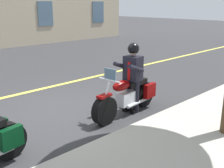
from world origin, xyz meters
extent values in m
plane|color=#333335|center=(0.00, 0.00, 0.00)|extent=(80.00, 80.00, 0.00)
cube|color=#E5DB4C|center=(0.00, -2.00, 0.01)|extent=(60.00, 0.16, 0.01)
cylinder|color=black|center=(-0.18, 1.36, 0.33)|extent=(0.68, 0.27, 0.66)
cylinder|color=black|center=(-1.73, 1.20, 0.33)|extent=(0.68, 0.27, 0.66)
cube|color=silver|center=(-0.98, 1.28, 0.42)|extent=(0.59, 0.34, 0.32)
ellipsoid|color=#720505|center=(-0.78, 1.30, 0.78)|extent=(0.59, 0.34, 0.24)
cube|color=black|center=(-1.33, 1.24, 0.74)|extent=(0.73, 0.35, 0.12)
cube|color=#720505|center=(-1.70, 1.42, 0.48)|extent=(0.41, 0.16, 0.36)
cube|color=#720505|center=(-1.65, 0.99, 0.48)|extent=(0.41, 0.16, 0.36)
cylinder|color=silver|center=(-0.20, 1.36, 0.60)|extent=(0.35, 0.09, 0.76)
cylinder|color=silver|center=(-0.36, 1.34, 1.00)|extent=(0.10, 0.60, 0.04)
cube|color=#720505|center=(-0.18, 1.36, 0.68)|extent=(0.37, 0.20, 0.06)
cylinder|color=silver|center=(-1.29, 1.40, 0.26)|extent=(0.90, 0.17, 0.08)
cube|color=slate|center=(-0.38, 1.34, 1.12)|extent=(0.07, 0.32, 0.28)
cylinder|color=black|center=(-1.24, 1.37, 0.42)|extent=(0.14, 0.14, 0.84)
cube|color=black|center=(-1.18, 1.38, 0.05)|extent=(0.27, 0.14, 0.10)
cylinder|color=black|center=(-1.22, 1.13, 0.42)|extent=(0.14, 0.14, 0.84)
cube|color=black|center=(-1.16, 1.14, 0.05)|extent=(0.27, 0.14, 0.10)
cube|color=black|center=(-1.23, 1.25, 1.12)|extent=(0.36, 0.43, 0.60)
cube|color=red|center=(-1.07, 1.27, 1.08)|extent=(0.03, 0.07, 0.44)
cylinder|color=black|center=(-1.07, 1.49, 1.18)|extent=(0.56, 0.16, 0.28)
cylinder|color=black|center=(-1.03, 1.05, 1.18)|extent=(0.56, 0.16, 0.28)
sphere|color=tan|center=(-1.23, 1.25, 1.55)|extent=(0.22, 0.22, 0.22)
sphere|color=black|center=(-1.23, 1.25, 1.60)|extent=(0.28, 0.28, 0.28)
cylinder|color=black|center=(1.98, 1.23, 0.33)|extent=(0.68, 0.30, 0.66)
cube|color=black|center=(1.99, 1.45, 0.48)|extent=(0.41, 0.18, 0.36)
cube|color=slate|center=(-10.65, -10.97, 2.00)|extent=(1.10, 0.06, 1.60)
cube|color=slate|center=(-6.02, -10.97, 2.00)|extent=(1.10, 0.06, 1.60)
camera|label=1|loc=(3.60, 5.58, 2.63)|focal=43.59mm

